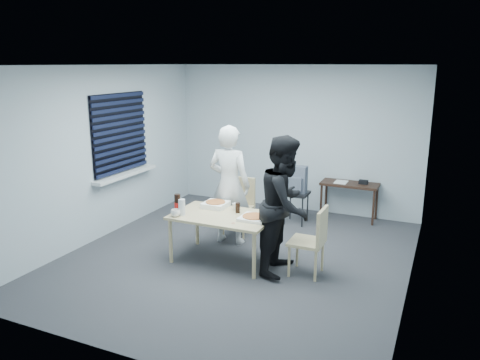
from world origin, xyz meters
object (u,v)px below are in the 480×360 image
at_px(person_white, 229,185).
at_px(side_table, 350,187).
at_px(mug_a, 175,213).
at_px(chair_right, 313,237).
at_px(person_black, 285,205).
at_px(backpack, 297,180).
at_px(soda_bottle, 178,205).
at_px(stool, 296,199).
at_px(mug_b, 236,206).
at_px(dining_table, 223,219).
at_px(chair_far, 240,202).

bearing_deg(person_white, side_table, -128.11).
height_order(person_white, mug_a, person_white).
bearing_deg(chair_right, mug_a, -168.39).
relative_size(person_black, side_table, 1.84).
height_order(person_white, person_black, same).
distance_m(backpack, soda_bottle, 2.31).
height_order(side_table, backpack, backpack).
height_order(side_table, stool, side_table).
bearing_deg(person_white, backpack, -118.53).
relative_size(chair_right, mug_a, 7.24).
relative_size(person_white, backpack, 3.96).
distance_m(stool, backpack, 0.33).
distance_m(person_white, stool, 1.46).
bearing_deg(chair_right, backpack, 113.71).
distance_m(person_black, mug_b, 0.85).
relative_size(stool, backpack, 1.20).
bearing_deg(side_table, dining_table, -116.15).
xyz_separation_m(chair_right, person_black, (-0.38, -0.00, 0.37)).
xyz_separation_m(dining_table, person_white, (-0.21, 0.65, 0.30)).
height_order(person_white, side_table, person_white).
distance_m(person_black, mug_a, 1.46).
bearing_deg(person_black, dining_table, 92.62).
bearing_deg(soda_bottle, mug_b, 38.17).
relative_size(person_white, person_black, 1.00).
bearing_deg(stool, chair_far, -129.60).
bearing_deg(soda_bottle, mug_a, -75.65).
bearing_deg(chair_right, side_table, 90.89).
height_order(person_black, stool, person_black).
bearing_deg(backpack, chair_far, -131.50).
bearing_deg(person_black, mug_a, 104.47).
bearing_deg(chair_far, stool, 50.40).
height_order(dining_table, mug_a, mug_a).
distance_m(chair_far, mug_a, 1.43).
relative_size(chair_right, mug_b, 8.90).
height_order(dining_table, stool, dining_table).
distance_m(chair_right, side_table, 2.41).
distance_m(chair_right, backpack, 1.99).
relative_size(backpack, soda_bottle, 1.62).
xyz_separation_m(person_white, person_black, (1.07, -0.61, 0.00)).
bearing_deg(backpack, soda_bottle, -117.40).
relative_size(dining_table, side_table, 1.39).
bearing_deg(side_table, mug_b, -117.61).
xyz_separation_m(chair_far, soda_bottle, (-0.34, -1.28, 0.27)).
bearing_deg(person_white, mug_a, 71.28).
distance_m(person_white, soda_bottle, 0.94).
bearing_deg(person_white, soda_bottle, 67.77).
xyz_separation_m(side_table, soda_bottle, (-1.77, -2.67, 0.22)).
relative_size(person_white, stool, 3.30).
relative_size(dining_table, person_white, 0.75).
bearing_deg(stool, chair_right, -66.45).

